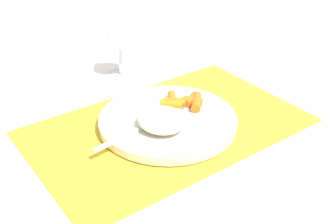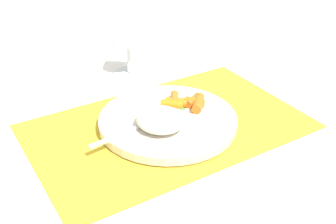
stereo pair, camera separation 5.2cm
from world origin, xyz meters
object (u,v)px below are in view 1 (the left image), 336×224
Objects in this scene: plate at (168,121)px; rice_mound at (162,120)px; carrot_portion at (183,102)px; wine_glass at (119,31)px; fork at (151,124)px.

plate is 2.80× the size of rice_mound.
rice_mound is 0.99× the size of carrot_portion.
rice_mound is at bearing -152.43° from carrot_portion.
wine_glass is at bearing 74.47° from rice_mound.
carrot_portion is 0.46× the size of fork.
wine_glass is (-0.00, 0.22, 0.07)m from carrot_portion.
rice_mound is at bearing -142.72° from plate.
plate is 2.76× the size of carrot_portion.
carrot_portion reaches higher than plate.
rice_mound is (-0.03, -0.02, 0.02)m from plate.
rice_mound is 0.45× the size of fork.
fork is at bearing 126.22° from rice_mound.
fork is 0.27m from wine_glass.
rice_mound is at bearing -105.53° from wine_glass.
plate is 1.71× the size of wine_glass.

